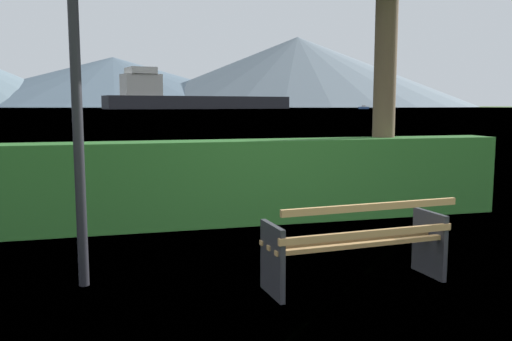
{
  "coord_description": "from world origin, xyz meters",
  "views": [
    {
      "loc": [
        -2.26,
        -4.67,
        1.76
      ],
      "look_at": [
        0.0,
        3.73,
        0.69
      ],
      "focal_mm": 37.29,
      "sensor_mm": 36.0,
      "label": 1
    }
  ],
  "objects_px": {
    "park_bench": "(358,243)",
    "cargo_ship_large": "(187,98)",
    "sailboat_mid": "(364,108)",
    "lamp_post": "(74,21)"
  },
  "relations": [
    {
      "from": "cargo_ship_large",
      "to": "sailboat_mid",
      "type": "distance_m",
      "value": 84.13
    },
    {
      "from": "lamp_post",
      "to": "sailboat_mid",
      "type": "distance_m",
      "value": 256.6
    },
    {
      "from": "lamp_post",
      "to": "sailboat_mid",
      "type": "height_order",
      "value": "lamp_post"
    },
    {
      "from": "lamp_post",
      "to": "cargo_ship_large",
      "type": "bearing_deg",
      "value": 82.0
    },
    {
      "from": "lamp_post",
      "to": "sailboat_mid",
      "type": "relative_size",
      "value": 0.73
    },
    {
      "from": "park_bench",
      "to": "cargo_ship_large",
      "type": "height_order",
      "value": "cargo_ship_large"
    },
    {
      "from": "park_bench",
      "to": "sailboat_mid",
      "type": "distance_m",
      "value": 256.06
    },
    {
      "from": "park_bench",
      "to": "lamp_post",
      "type": "bearing_deg",
      "value": 164.52
    },
    {
      "from": "lamp_post",
      "to": "sailboat_mid",
      "type": "bearing_deg",
      "value": 62.93
    },
    {
      "from": "cargo_ship_large",
      "to": "sailboat_mid",
      "type": "height_order",
      "value": "cargo_ship_large"
    }
  ]
}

